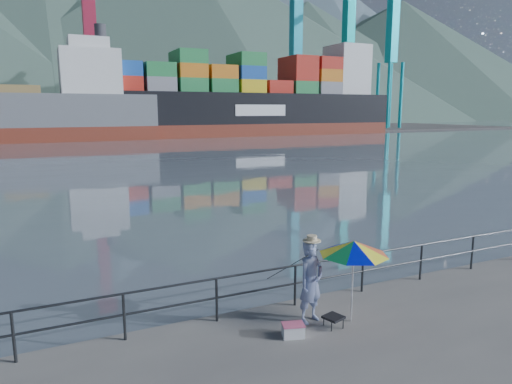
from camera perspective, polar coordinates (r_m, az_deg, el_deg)
harbor_water at (r=137.44m, az=-23.42°, el=7.52°), size 500.00×280.00×0.00m
far_dock at (r=101.40m, az=-17.03°, el=7.22°), size 200.00×40.00×0.40m
guardrail at (r=10.77m, az=0.18°, el=-12.34°), size 22.00×0.06×1.03m
mountains at (r=221.47m, az=-14.24°, el=18.01°), size 600.00×332.80×80.00m
port_cranes at (r=98.51m, az=-4.03°, el=16.88°), size 116.00×28.00×38.40m
container_stacks at (r=106.82m, az=-4.73°, el=9.40°), size 58.00×5.40×7.80m
fisherman at (r=10.31m, az=6.88°, el=-11.10°), size 0.76×0.61×1.83m
beach_umbrella at (r=10.19m, az=12.13°, el=-6.86°), size 1.59×1.59×1.86m
folding_stool at (r=10.42m, az=9.65°, el=-15.63°), size 0.47×0.47×0.25m
cooler_bag at (r=9.93m, az=4.66°, el=-16.93°), size 0.50×0.40×0.25m
fishing_rod at (r=11.69m, az=4.36°, el=-13.26°), size 0.48×1.68×1.23m
container_ship at (r=89.15m, az=0.22°, el=11.06°), size 58.01×9.67×18.10m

